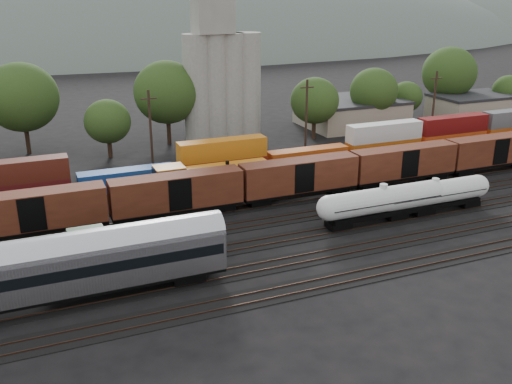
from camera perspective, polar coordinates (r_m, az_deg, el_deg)
name	(u,v)px	position (r m, az deg, el deg)	size (l,w,h in m)	color
ground	(299,217)	(65.91, 4.36, -2.48)	(600.00, 600.00, 0.00)	black
tracks	(299,216)	(65.90, 4.36, -2.44)	(180.00, 33.20, 0.20)	black
green_locomotive	(129,244)	(54.73, -12.63, -5.11)	(15.05, 2.66, 3.98)	black
tank_car_a	(382,201)	(64.79, 12.53, -0.91)	(16.25, 2.91, 4.26)	silver
tank_car_b	(434,194)	(68.99, 17.39, -0.19)	(15.34, 2.75, 4.02)	silver
passenger_coach	(65,265)	(49.12, -18.58, -6.89)	(26.72, 3.30, 6.07)	silver
orange_locomotive	(205,179)	(70.87, -5.16, 1.28)	(17.69, 2.95, 4.42)	black
boxcar_string	(241,184)	(67.08, -1.55, 0.81)	(153.60, 2.90, 4.20)	black
container_wall	(304,153)	(81.16, 4.79, 3.87)	(184.33, 2.60, 5.80)	black
grain_silo	(221,75)	(96.51, -3.48, 11.58)	(13.40, 5.00, 29.00)	gray
industrial_sheds	(242,126)	(98.54, -1.38, 6.63)	(119.38, 17.26, 5.10)	#9E937F
tree_band	(198,98)	(96.16, -5.83, 9.33)	(165.25, 18.64, 14.33)	black
utility_poles	(233,124)	(83.36, -2.36, 6.78)	(122.20, 0.36, 12.00)	black
distant_hills	(122,78)	(321.77, -13.25, 11.08)	(860.00, 286.00, 130.00)	#59665B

